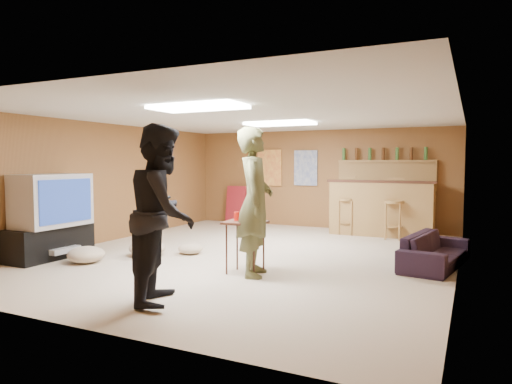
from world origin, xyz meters
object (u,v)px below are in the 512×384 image
at_px(tray_table, 245,248).
at_px(person_black, 163,213).
at_px(tv_body, 52,200).
at_px(person_olive, 255,202).
at_px(sofa, 435,251).
at_px(bar_counter, 382,208).

bearing_deg(tray_table, person_black, -99.77).
xyz_separation_m(tv_body, person_olive, (3.25, 0.40, 0.07)).
distance_m(person_olive, sofa, 2.69).
bearing_deg(tv_body, tray_table, 7.79).
height_order(bar_counter, person_olive, person_olive).
distance_m(bar_counter, sofa, 2.82).
bearing_deg(bar_counter, person_black, -103.36).
relative_size(tv_body, person_olive, 0.57).
height_order(tv_body, tray_table, tv_body).
relative_size(person_olive, sofa, 1.21).
bearing_deg(tv_body, sofa, 19.76).
relative_size(bar_counter, sofa, 1.25).
xyz_separation_m(person_olive, person_black, (-0.40, -1.42, -0.03)).
xyz_separation_m(person_olive, tray_table, (-0.15, 0.02, -0.62)).
bearing_deg(bar_counter, tv_body, -133.00).
height_order(bar_counter, person_black, person_black).
xyz_separation_m(person_black, tray_table, (0.25, 1.44, -0.59)).
bearing_deg(person_black, sofa, -64.56).
bearing_deg(person_black, person_olive, -39.95).
relative_size(tv_body, sofa, 0.69).
distance_m(tv_body, person_black, 3.03).
xyz_separation_m(bar_counter, person_black, (-1.30, -5.46, 0.39)).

